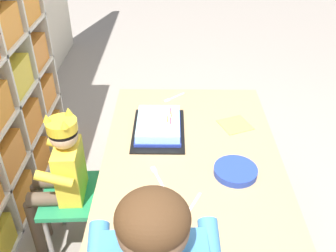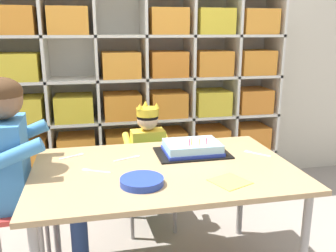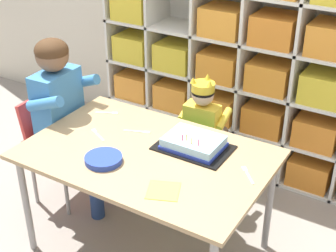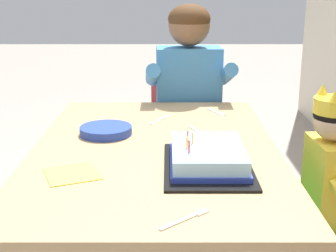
# 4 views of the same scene
# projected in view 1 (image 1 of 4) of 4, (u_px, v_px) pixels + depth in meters

# --- Properties ---
(ground) EXTENTS (16.00, 16.00, 0.00)m
(ground) POSITION_uv_depth(u_px,v_px,m) (188.00, 244.00, 2.10)
(ground) COLOR gray
(activity_table) EXTENTS (1.24, 0.81, 0.63)m
(activity_table) POSITION_uv_depth(u_px,v_px,m) (191.00, 163.00, 1.77)
(activity_table) COLOR tan
(activity_table) RESTS_ON ground
(classroom_chair_blue) EXTENTS (0.35, 0.37, 0.60)m
(classroom_chair_blue) POSITION_uv_depth(u_px,v_px,m) (86.00, 193.00, 1.91)
(classroom_chair_blue) COLOR #238451
(classroom_chair_blue) RESTS_ON ground
(child_with_crown) EXTENTS (0.30, 0.31, 0.84)m
(child_with_crown) POSITION_uv_depth(u_px,v_px,m) (61.00, 170.00, 1.82)
(child_with_crown) COLOR yellow
(child_with_crown) RESTS_ON ground
(birthday_cake_on_tray) EXTENTS (0.38, 0.26, 0.10)m
(birthday_cake_on_tray) POSITION_uv_depth(u_px,v_px,m) (158.00, 126.00, 1.88)
(birthday_cake_on_tray) COLOR black
(birthday_cake_on_tray) RESTS_ON activity_table
(paper_plate_stack) EXTENTS (0.19, 0.19, 0.03)m
(paper_plate_stack) POSITION_uv_depth(u_px,v_px,m) (235.00, 171.00, 1.62)
(paper_plate_stack) COLOR #233DA3
(paper_plate_stack) RESTS_ON activity_table
(paper_napkin_square) EXTENTS (0.19, 0.19, 0.00)m
(paper_napkin_square) POSITION_uv_depth(u_px,v_px,m) (235.00, 125.00, 1.94)
(paper_napkin_square) COLOR #F4DB4C
(paper_napkin_square) RESTS_ON activity_table
(fork_beside_plate_stack) EXTENTS (0.14, 0.07, 0.00)m
(fork_beside_plate_stack) POSITION_uv_depth(u_px,v_px,m) (157.00, 176.00, 1.62)
(fork_beside_plate_stack) COLOR white
(fork_beside_plate_stack) RESTS_ON activity_table
(fork_by_napkin) EXTENTS (0.13, 0.08, 0.00)m
(fork_by_napkin) POSITION_uv_depth(u_px,v_px,m) (191.00, 206.00, 1.47)
(fork_by_napkin) COLOR white
(fork_by_napkin) RESTS_ON activity_table
(fork_scattered_mid_table) EXTENTS (0.11, 0.12, 0.00)m
(fork_scattered_mid_table) POSITION_uv_depth(u_px,v_px,m) (173.00, 98.00, 2.17)
(fork_scattered_mid_table) COLOR white
(fork_scattered_mid_table) RESTS_ON activity_table
(fork_near_child_seat) EXTENTS (0.13, 0.07, 0.00)m
(fork_near_child_seat) POSITION_uv_depth(u_px,v_px,m) (129.00, 227.00, 1.39)
(fork_near_child_seat) COLOR white
(fork_near_child_seat) RESTS_ON activity_table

